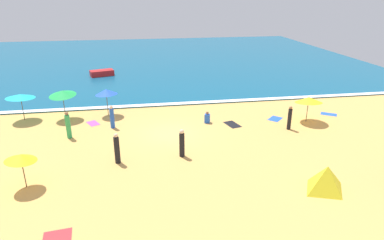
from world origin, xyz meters
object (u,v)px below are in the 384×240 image
object	(u,v)px
beach_umbrella_1	(62,93)
beach_umbrella_4	(106,92)
beachgoer_0	(207,118)
beachgoer_5	(290,118)
beach_umbrella_2	(21,158)
beach_umbrella_3	(309,100)
beach_tent	(326,178)
beachgoer_4	(112,117)
beachgoer_3	(182,143)
beachgoer_8	(68,126)
beachgoer_6	(117,149)
beach_umbrella_5	(20,96)
small_boat_0	(102,73)

from	to	relation	value
beach_umbrella_1	beach_umbrella_4	size ratio (longest dim) A/B	1.07
beachgoer_0	beachgoer_5	bearing A→B (deg)	-22.02
beach_umbrella_1	beach_umbrella_4	xyz separation A→B (m)	(3.27, 0.27, -0.14)
beach_umbrella_1	beach_umbrella_2	xyz separation A→B (m)	(-0.18, -10.03, -0.40)
beach_umbrella_3	beach_umbrella_4	size ratio (longest dim) A/B	0.86
beach_umbrella_4	beachgoer_5	distance (m)	14.25
beach_tent	beachgoer_4	xyz separation A→B (m)	(-11.09, 10.22, 0.17)
beach_umbrella_1	beachgoer_3	size ratio (longest dim) A/B	1.49
beach_umbrella_2	beachgoer_8	xyz separation A→B (m)	(1.13, 6.11, -0.80)
beach_umbrella_4	beachgoer_0	world-z (taller)	beach_umbrella_4
beachgoer_0	beachgoer_6	size ratio (longest dim) A/B	0.48
beach_umbrella_1	beach_umbrella_5	size ratio (longest dim) A/B	0.86
small_boat_0	beachgoer_3	bearing A→B (deg)	-73.30
beachgoer_0	beachgoer_4	world-z (taller)	beachgoer_4
beach_umbrella_4	beachgoer_4	size ratio (longest dim) A/B	1.42
beachgoer_5	beachgoer_8	bearing A→B (deg)	176.25
beach_umbrella_2	beachgoer_0	distance (m)	13.36
beach_umbrella_1	beachgoer_8	bearing A→B (deg)	-76.36
beach_umbrella_2	beach_tent	world-z (taller)	beach_umbrella_2
beachgoer_8	small_boat_0	xyz separation A→B (m)	(0.71, 17.86, -0.48)
beachgoer_5	small_boat_0	bearing A→B (deg)	128.15
beach_umbrella_4	beach_tent	xyz separation A→B (m)	(11.61, -13.03, -1.30)
beach_umbrella_1	small_boat_0	size ratio (longest dim) A/B	0.90
beach_umbrella_5	beachgoer_0	bearing A→B (deg)	-11.78
beachgoer_0	beachgoer_8	distance (m)	10.03
beach_umbrella_1	beach_umbrella_5	xyz separation A→B (m)	(-3.15, 0.26, -0.17)
beach_umbrella_5	beachgoer_8	size ratio (longest dim) A/B	1.60
beach_umbrella_1	beachgoer_8	size ratio (longest dim) A/B	1.38
beach_umbrella_3	beachgoer_5	distance (m)	2.56
beach_tent	beach_umbrella_5	bearing A→B (deg)	144.16
beachgoer_5	beach_umbrella_2	bearing A→B (deg)	-163.01
beach_umbrella_3	beach_umbrella_4	bearing A→B (deg)	165.57
beachgoer_4	small_boat_0	world-z (taller)	beachgoer_4
beach_umbrella_5	small_boat_0	bearing A→B (deg)	70.62
beach_umbrella_1	beach_tent	distance (m)	19.65
beach_tent	beachgoer_8	bearing A→B (deg)	147.59
beachgoer_8	beach_umbrella_1	bearing A→B (deg)	103.64
beach_tent	beachgoer_6	bearing A→B (deg)	156.10
beach_umbrella_3	beachgoer_8	distance (m)	17.59
beach_umbrella_3	beachgoer_0	distance (m)	7.82
beachgoer_4	beachgoer_6	world-z (taller)	beachgoer_6
beach_umbrella_2	beach_tent	xyz separation A→B (m)	(15.06, -2.73, -1.04)
beachgoer_5	beachgoer_8	size ratio (longest dim) A/B	0.93
beach_umbrella_1	beachgoer_6	distance (m)	9.29
beach_umbrella_3	beachgoer_4	bearing A→B (deg)	175.68
beachgoer_5	beach_umbrella_4	bearing A→B (deg)	158.52
beach_umbrella_2	small_boat_0	world-z (taller)	beach_umbrella_2
beachgoer_0	beachgoer_3	distance (m)	5.89
beach_umbrella_3	beach_umbrella_4	xyz separation A→B (m)	(-15.25, 3.92, 0.22)
beachgoer_5	beachgoer_8	distance (m)	15.58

